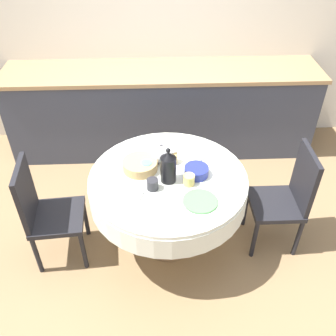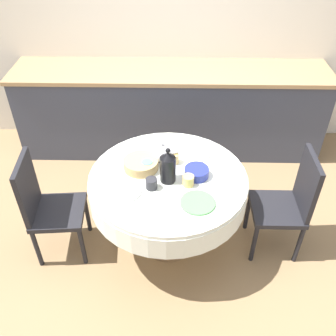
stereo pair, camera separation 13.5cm
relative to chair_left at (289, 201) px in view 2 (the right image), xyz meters
name	(u,v)px [view 2 (the right image)]	position (x,y,z in m)	size (l,w,h in m)	color
ground_plane	(168,241)	(-0.94, 0.00, -0.50)	(12.00, 12.00, 0.00)	#8E704C
wall_back	(172,22)	(-0.94, 1.76, 0.80)	(7.00, 0.05, 2.60)	silver
kitchen_counter	(171,110)	(-0.94, 1.43, -0.03)	(3.24, 0.64, 0.94)	#383D4C
dining_table	(168,189)	(-0.94, 0.00, 0.11)	(1.19, 1.19, 0.73)	olive
chair_left	(289,201)	(0.00, 0.00, 0.00)	(0.40, 0.40, 0.92)	black
chair_right	(46,204)	(-1.88, -0.08, 0.00)	(0.43, 0.43, 0.92)	black
plate_near_left	(125,191)	(-1.25, -0.17, 0.24)	(0.24, 0.24, 0.01)	white
cup_near_left	(151,184)	(-1.06, -0.13, 0.27)	(0.08, 0.08, 0.08)	#28282D
plate_near_right	(198,203)	(-0.73, -0.28, 0.24)	(0.24, 0.24, 0.01)	#5BA85B
cup_near_right	(188,181)	(-0.80, -0.09, 0.27)	(0.08, 0.08, 0.08)	#DBB766
plate_far_left	(137,155)	(-1.19, 0.25, 0.24)	(0.24, 0.24, 0.01)	white
cup_far_left	(147,166)	(-1.10, 0.08, 0.27)	(0.08, 0.08, 0.08)	#5BA39E
plate_far_right	(195,153)	(-0.73, 0.28, 0.24)	(0.24, 0.24, 0.01)	white
cup_far_right	(174,158)	(-0.90, 0.17, 0.27)	(0.08, 0.08, 0.08)	#DBB766
coffee_carafe	(167,167)	(-0.95, -0.04, 0.36)	(0.11, 0.11, 0.29)	black
teapot	(162,153)	(-0.99, 0.18, 0.32)	(0.20, 0.15, 0.19)	white
bread_basket	(141,164)	(-1.15, 0.10, 0.27)	(0.26, 0.26, 0.07)	tan
fruit_bowl	(197,172)	(-0.73, 0.01, 0.27)	(0.18, 0.18, 0.07)	navy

